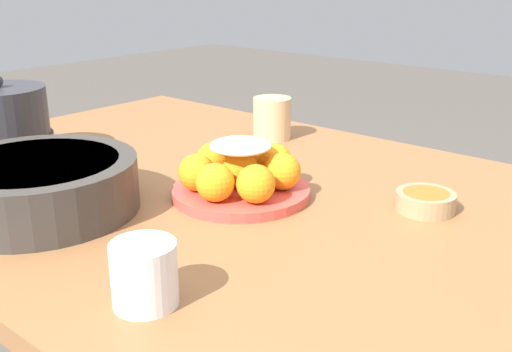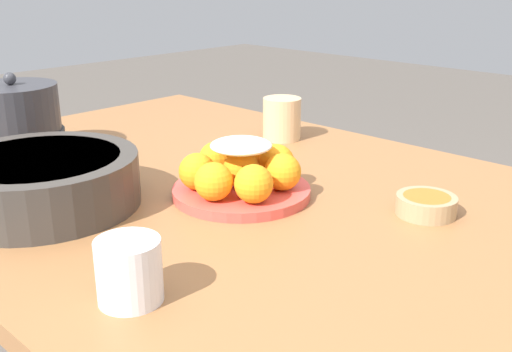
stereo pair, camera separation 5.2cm
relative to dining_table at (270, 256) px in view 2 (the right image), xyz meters
The scene contains 7 objects.
dining_table is the anchor object (origin of this frame).
cake_plate 0.14m from the dining_table, ahead, with size 0.22×0.22×0.10m.
serving_bowl 0.38m from the dining_table, 45.49° to the left, with size 0.30×0.30×0.08m.
sauce_bowl 0.26m from the dining_table, 147.19° to the right, with size 0.09×0.09×0.03m.
cup_near 0.40m from the dining_table, 51.22° to the right, with size 0.08×0.08×0.09m.
cup_far 0.36m from the dining_table, 104.30° to the left, with size 0.07×0.07×0.07m.
warming_pot 0.58m from the dining_table, 15.53° to the left, with size 0.18×0.18×0.16m.
Camera 2 is at (-0.59, 0.65, 1.12)m, focal length 42.00 mm.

